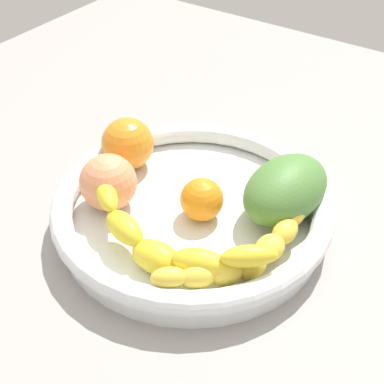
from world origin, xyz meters
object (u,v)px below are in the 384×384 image
banana_draped_right (163,243)px  banana_draped_left (245,256)px  peach_blush (108,182)px  orange_mid_left (202,199)px  orange_front (128,144)px  mango_green (286,189)px  fruit_bowl (192,210)px

banana_draped_right → banana_draped_left: bearing=27.1°
banana_draped_right → peach_blush: bearing=159.4°
peach_blush → banana_draped_left: bearing=-0.7°
banana_draped_right → orange_mid_left: (-0.85, 8.72, -0.35)cm
orange_mid_left → peach_blush: 11.22cm
banana_draped_left → orange_front: bearing=160.5°
mango_green → orange_mid_left: bearing=-141.9°
banana_draped_right → mango_green: size_ratio=1.97×
banana_draped_left → mango_green: 10.86cm
banana_draped_right → peach_blush: 11.83cm
orange_mid_left → peach_blush: size_ratio=0.75×
mango_green → fruit_bowl: bearing=-146.1°
banana_draped_right → orange_front: orange_front is taller
banana_draped_left → orange_mid_left: orange_mid_left is taller
banana_draped_left → orange_mid_left: (-8.54, 4.79, 0.41)cm
orange_mid_left → mango_green: size_ratio=0.42×
orange_front → fruit_bowl: bearing=-14.4°
banana_draped_right → orange_mid_left: 8.77cm
peach_blush → mango_green: bearing=30.5°
orange_front → orange_mid_left: bearing=-12.7°
fruit_bowl → mango_green: (8.95, 6.02, 3.14)cm
banana_draped_left → peach_blush: (-18.76, 0.23, 1.27)cm
orange_front → banana_draped_left: bearing=-19.5°
banana_draped_right → orange_front: 18.57cm
orange_front → peach_blush: size_ratio=0.99×
orange_mid_left → mango_green: (7.57, 5.95, 0.92)cm
banana_draped_left → mango_green: mango_green is taller
mango_green → orange_front: bearing=-172.1°
orange_front → mango_green: bearing=7.9°
banana_draped_left → mango_green: bearing=95.2°
fruit_bowl → banana_draped_left: (9.92, -4.71, 1.81)cm
peach_blush → mango_green: (17.79, 10.50, 0.06)cm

